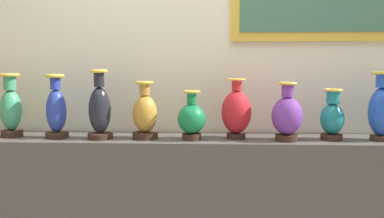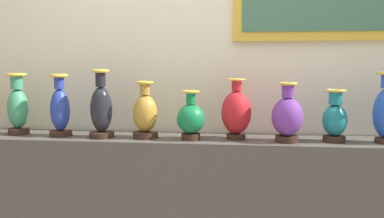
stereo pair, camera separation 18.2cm
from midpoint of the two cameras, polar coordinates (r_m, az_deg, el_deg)
display_shelf at (r=2.62m, az=-2.05°, el=-14.34°), size 3.76×0.39×0.94m
back_wall at (r=2.72m, az=-1.28°, el=10.76°), size 5.89×0.14×3.19m
vase_jade at (r=2.80m, az=-26.56°, el=0.03°), size 0.13×0.13×0.41m
vase_cobalt at (r=2.65m, az=-21.02°, el=-0.22°), size 0.14×0.14×0.40m
vase_onyx at (r=2.53m, az=-15.29°, el=-0.16°), size 0.16×0.16×0.43m
vase_ochre at (r=2.48m, az=-8.95°, el=-0.85°), size 0.16×0.16×0.36m
vase_emerald at (r=2.41m, az=-2.24°, el=-1.44°), size 0.17×0.17×0.31m
vase_crimson at (r=2.45m, az=4.37°, el=-0.46°), size 0.19×0.19×0.38m
vase_violet at (r=2.43m, az=11.59°, el=-0.96°), size 0.19×0.19×0.36m
vase_teal at (r=2.53m, az=17.81°, el=-1.22°), size 0.14×0.14×0.32m
vase_sapphire at (r=2.60m, az=24.08°, el=-0.08°), size 0.15×0.15×0.42m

